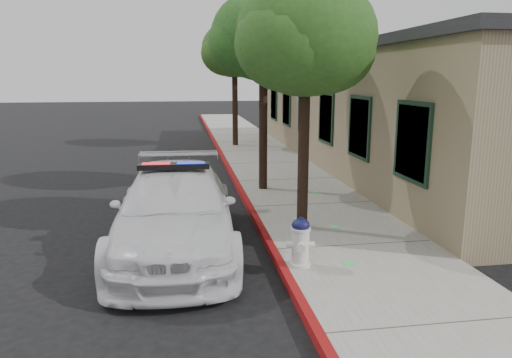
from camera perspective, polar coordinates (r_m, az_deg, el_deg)
The scene contains 9 objects.
ground at distance 8.92m, azimuth 1.74°, elevation -9.34°, with size 120.00×120.00×0.00m, color black.
sidewalk at distance 12.02m, azimuth 6.62°, elevation -3.34°, with size 3.20×60.00×0.15m, color gray.
red_curb at distance 11.71m, azimuth -0.68°, elevation -3.65°, with size 0.14×60.00×0.16m, color maroon.
clapboard_building at distance 19.07m, azimuth 16.89°, elevation 8.18°, with size 7.30×20.89×4.24m.
police_car at distance 9.17m, azimuth -9.67°, elevation -3.67°, with size 2.38×5.52×1.70m.
fire_hydrant at distance 8.01m, azimuth 5.37°, elevation -7.53°, with size 0.49×0.42×0.85m.
street_tree_near at distance 9.71m, azimuth 6.07°, elevation 16.07°, with size 2.93×2.78×5.09m.
street_tree_mid at distance 13.31m, azimuth 0.98°, elevation 16.29°, with size 3.09×2.84×5.41m.
street_tree_far at distance 22.23m, azimuth -2.51°, elevation 14.99°, with size 3.20×2.98×5.63m.
Camera 1 is at (-1.55, -8.16, 3.26)m, focal length 33.28 mm.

